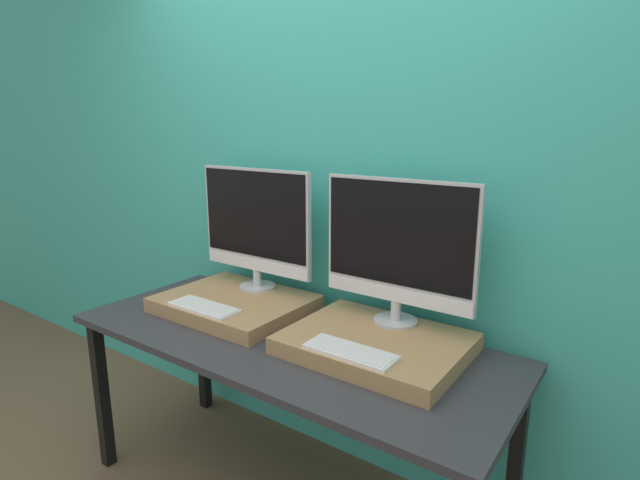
{
  "coord_description": "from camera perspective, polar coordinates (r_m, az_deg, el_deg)",
  "views": [
    {
      "loc": [
        1.18,
        -1.05,
        1.59
      ],
      "look_at": [
        0.0,
        0.61,
        1.1
      ],
      "focal_mm": 28.0,
      "sensor_mm": 36.0,
      "label": 1
    }
  ],
  "objects": [
    {
      "name": "wall_back",
      "position": [
        2.21,
        2.83,
        5.87
      ],
      "size": [
        8.0,
        0.04,
        2.6
      ],
      "color": "teal",
      "rests_on": "ground_plane"
    },
    {
      "name": "workbench",
      "position": [
        2.05,
        -4.09,
        -12.83
      ],
      "size": [
        1.81,
        0.73,
        0.76
      ],
      "color": "#2D2D33",
      "rests_on": "ground_plane"
    },
    {
      "name": "wooden_riser_left",
      "position": [
        2.3,
        -9.73,
        -7.16
      ],
      "size": [
        0.64,
        0.5,
        0.06
      ],
      "color": "#99754C",
      "rests_on": "workbench"
    },
    {
      "name": "monitor_left",
      "position": [
        2.31,
        -7.38,
        1.84
      ],
      "size": [
        0.62,
        0.17,
        0.56
      ],
      "color": "#B2B2B7",
      "rests_on": "wooden_riser_left"
    },
    {
      "name": "keyboard_left",
      "position": [
        2.17,
        -13.11,
        -7.45
      ],
      "size": [
        0.32,
        0.12,
        0.01
      ],
      "color": "silver",
      "rests_on": "wooden_riser_left"
    },
    {
      "name": "wooden_riser_right",
      "position": [
        1.89,
        6.4,
        -11.69
      ],
      "size": [
        0.64,
        0.5,
        0.06
      ],
      "color": "#99754C",
      "rests_on": "workbench"
    },
    {
      "name": "monitor_right",
      "position": [
        1.9,
        8.9,
        -0.67
      ],
      "size": [
        0.62,
        0.17,
        0.56
      ],
      "color": "#B2B2B7",
      "rests_on": "wooden_riser_right"
    },
    {
      "name": "keyboard_right",
      "position": [
        1.73,
        3.5,
        -12.59
      ],
      "size": [
        0.32,
        0.12,
        0.01
      ],
      "color": "silver",
      "rests_on": "wooden_riser_right"
    }
  ]
}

